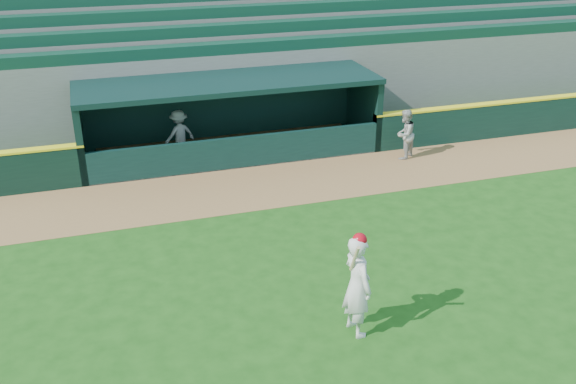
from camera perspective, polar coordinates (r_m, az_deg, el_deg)
name	(u,v)px	position (r m, az deg, el deg)	size (l,w,h in m)	color
ground	(310,274)	(14.31, 1.95, -7.30)	(120.00, 120.00, 0.00)	#1A4812
warning_track	(253,187)	(18.46, -3.09, 0.41)	(40.00, 3.00, 0.01)	olive
field_wall_right	(572,112)	(25.29, 23.93, 6.50)	(15.50, 0.30, 1.20)	black
wall_stripe_right	(575,95)	(25.12, 24.17, 7.86)	(15.50, 0.32, 0.06)	yellow
dugout_player_front	(405,134)	(20.63, 10.33, 5.07)	(0.78, 0.60, 1.60)	#9F9F99
dugout_player_inside	(179,134)	(20.61, -9.64, 5.08)	(1.02, 0.59, 1.58)	#A3A49E
dugout	(228,111)	(20.81, -5.36, 7.16)	(9.40, 2.80, 2.46)	slate
stands	(200,49)	(24.89, -7.86, 12.44)	(34.50, 6.25, 7.62)	slate
batter_at_plate	(357,284)	(12.07, 6.18, -8.15)	(0.60, 0.89, 2.14)	silver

